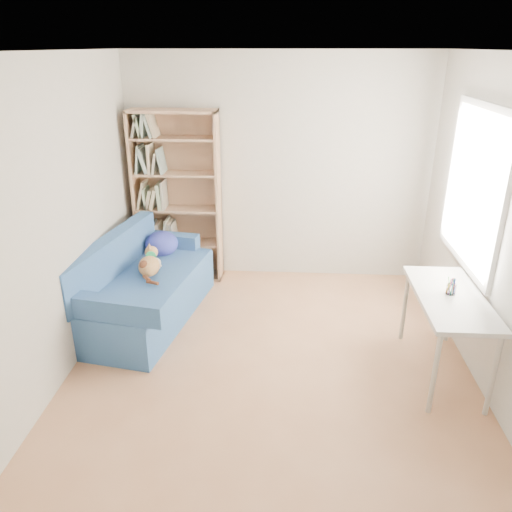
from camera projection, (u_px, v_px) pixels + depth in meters
The scene contains 6 objects.
ground at pixel (271, 366), 4.45m from camera, with size 4.00×4.00×0.00m, color #AC734D.
room_shell at pixel (286, 186), 3.83m from camera, with size 3.54×4.04×2.62m.
sofa at pixel (143, 288), 5.13m from camera, with size 1.15×1.93×0.88m.
bookshelf at pixel (178, 204), 5.84m from camera, with size 1.00×0.31×1.99m.
desk at pixel (449, 304), 4.10m from camera, with size 0.53×1.16×0.75m.
pen_cup at pixel (451, 288), 4.08m from camera, with size 0.08×0.08×0.15m.
Camera 1 is at (0.11, -3.71, 2.64)m, focal length 35.00 mm.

